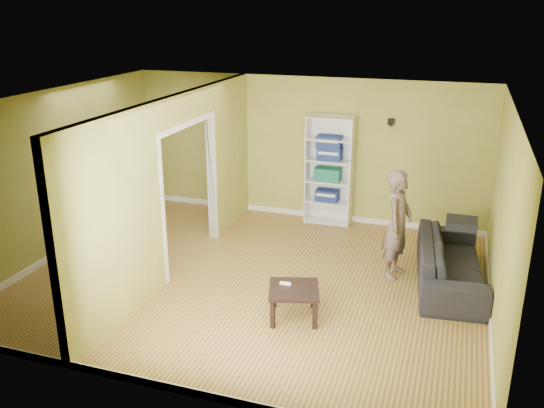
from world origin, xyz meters
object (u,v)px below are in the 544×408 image
Objects in this scene: bookshelf at (330,170)px; coffee_table at (294,293)px; chair_near at (92,230)px; dining_table at (116,207)px; chair_far at (139,208)px; person at (398,215)px; sofa at (451,255)px; chair_left at (81,211)px.

bookshelf is 3.15× the size of coffee_table.
dining_table is at bearing 84.37° from chair_near.
person is at bearing -169.78° from chair_far.
chair_left is at bearing 86.77° from sofa.
bookshelf is at bearing 96.02° from coffee_table.
coffee_table is at bearing -17.87° from chair_near.
chair_far is (-4.43, 0.26, -0.48)m from person.
sofa is at bearing 101.73° from chair_left.
sofa is 5.31m from dining_table.
dining_table is at bearing -145.29° from bookshelf.
chair_left is at bearing 178.72° from dining_table.
chair_near is (-5.29, -0.94, 0.08)m from sofa.
person is at bearing -52.39° from bookshelf.
sofa is 1.18× the size of person.
person is 4.54m from dining_table.
sofa is 0.93m from person.
person is 2.05m from coffee_table.
bookshelf reaches higher than coffee_table.
person is 4.63m from chair_near.
sofa is at bearing -40.24° from bookshelf.
coffee_table is 3.87m from chair_far.
bookshelf is 1.93× the size of chair_near.
coffee_table is at bearing 163.99° from chair_far.
bookshelf reaches higher than person.
sofa is 2.47m from coffee_table.
coffee_table is 3.73m from dining_table.
person is 2.04× the size of chair_far.
chair_near reaches higher than chair_far.
bookshelf is 2.11× the size of chair_far.
chair_far is at bearing 132.25° from chair_left.
chair_far is (-3.36, 1.91, 0.11)m from coffee_table.
chair_near is (-4.51, -0.94, -0.44)m from person.
bookshelf is at bearing 36.04° from chair_near.
dining_table is 0.57m from chair_far.
bookshelf is at bearing 48.37° from person.
chair_left is (-4.16, 1.39, 0.14)m from coffee_table.
bookshelf is 4.37m from chair_left.
chair_far is at bearing 97.41° from person.
sofa is 1.92× the size of dining_table.
sofa is 1.14× the size of bookshelf.
chair_near reaches higher than dining_table.
dining_table is at bearing 104.25° from person.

